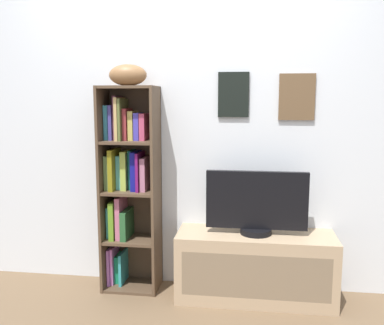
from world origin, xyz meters
TOP-DOWN VIEW (x-y plane):
  - back_wall at (0.00, 1.13)m, footprint 4.80×0.08m
  - bookshelf at (-0.39, 0.99)m, footprint 0.41×0.29m
  - football at (-0.36, 0.96)m, footprint 0.28×0.18m
  - tv_stand at (0.56, 0.90)m, footprint 1.11×0.39m
  - television at (0.56, 0.90)m, footprint 0.71×0.22m

SIDE VIEW (x-z plane):
  - tv_stand at x=0.56m, z-range 0.00..0.48m
  - television at x=0.56m, z-range 0.48..0.93m
  - bookshelf at x=-0.39m, z-range 0.04..1.56m
  - back_wall at x=0.00m, z-range 0.00..2.58m
  - football at x=-0.36m, z-range 1.52..1.67m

